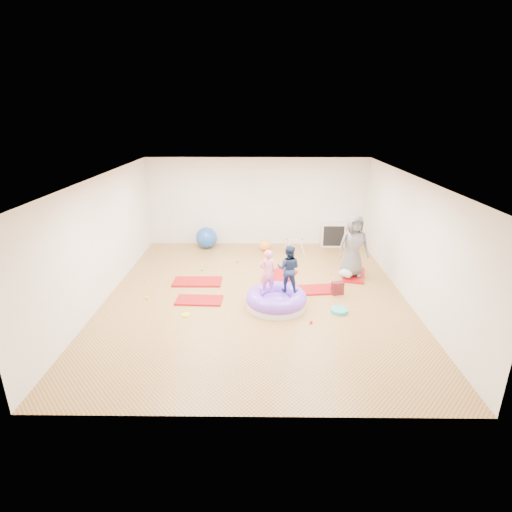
{
  "coord_description": "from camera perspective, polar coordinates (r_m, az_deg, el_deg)",
  "views": [
    {
      "loc": [
        0.1,
        -8.6,
        4.13
      ],
      "look_at": [
        0.0,
        0.3,
        0.9
      ],
      "focal_mm": 28.0,
      "sensor_mm": 36.0,
      "label": 1
    }
  ],
  "objects": [
    {
      "name": "adult_caregiver",
      "position": [
        10.62,
        13.77,
        1.42
      ],
      "size": [
        0.84,
        0.59,
        1.63
      ],
      "primitive_type": "imported",
      "rotation": [
        0.0,
        0.0,
        0.1
      ],
      "color": "#5A5A5A",
      "rests_on": "gym_mat_rear_right"
    },
    {
      "name": "yellow_toy",
      "position": [
        8.79,
        -9.98,
        -8.3
      ],
      "size": [
        0.19,
        0.19,
        0.03
      ],
      "primitive_type": "cylinder",
      "color": "yellow",
      "rests_on": "ground"
    },
    {
      "name": "cube_shelf",
      "position": [
        13.16,
        10.9,
        3.03
      ],
      "size": [
        0.76,
        0.38,
        0.76
      ],
      "color": "beige",
      "rests_on": "ground"
    },
    {
      "name": "balance_disc",
      "position": [
        8.97,
        11.81,
        -7.65
      ],
      "size": [
        0.37,
        0.37,
        0.08
      ],
      "primitive_type": "cylinder",
      "color": "#30AEAD",
      "rests_on": "ground"
    },
    {
      "name": "gym_mat_front_left",
      "position": [
        9.37,
        -8.12,
        -6.27
      ],
      "size": [
        1.08,
        0.57,
        0.04
      ],
      "primitive_type": "cube",
      "rotation": [
        0.0,
        0.0,
        -0.04
      ],
      "color": "#A21815",
      "rests_on": "ground"
    },
    {
      "name": "ball_pit_balls",
      "position": [
        9.93,
        -2.21,
        -4.43
      ],
      "size": [
        4.58,
        3.58,
        0.07
      ],
      "color": "#1F4EAC",
      "rests_on": "ground"
    },
    {
      "name": "backpack",
      "position": [
        9.76,
        11.56,
        -4.53
      ],
      "size": [
        0.3,
        0.22,
        0.31
      ],
      "primitive_type": "cube",
      "rotation": [
        0.0,
        0.0,
        0.23
      ],
      "color": "#AE2731",
      "rests_on": "ground"
    },
    {
      "name": "gym_mat_rear_right",
      "position": [
        10.99,
        13.78,
        -2.62
      ],
      "size": [
        0.81,
        1.2,
        0.05
      ],
      "primitive_type": "cube",
      "rotation": [
        0.0,
        0.0,
        1.32
      ],
      "color": "#A21815",
      "rests_on": "ground"
    },
    {
      "name": "exercise_ball_orange",
      "position": [
        12.52,
        1.32,
        1.58
      ],
      "size": [
        0.37,
        0.37,
        0.37
      ],
      "primitive_type": "sphere",
      "color": "#FF9C32",
      "rests_on": "ground"
    },
    {
      "name": "child_pink",
      "position": [
        8.66,
        1.65,
        -1.98
      ],
      "size": [
        0.43,
        0.35,
        1.01
      ],
      "primitive_type": "imported",
      "rotation": [
        0.0,
        0.0,
        3.48
      ],
      "color": "pink",
      "rests_on": "inflatable_cushion"
    },
    {
      "name": "gym_mat_mid_left",
      "position": [
        10.35,
        -8.37,
        -3.65
      ],
      "size": [
        1.23,
        0.62,
        0.05
      ],
      "primitive_type": "cube",
      "rotation": [
        0.0,
        0.0,
        0.01
      ],
      "color": "#A21815",
      "rests_on": "ground"
    },
    {
      "name": "child_navy",
      "position": [
        8.79,
        4.68,
        -1.51
      ],
      "size": [
        0.6,
        0.52,
        1.07
      ],
      "primitive_type": "imported",
      "rotation": [
        0.0,
        0.0,
        2.89
      ],
      "color": "#1B2A4A",
      "rests_on": "inflatable_cushion"
    },
    {
      "name": "gym_mat_right",
      "position": [
        9.9,
        8.29,
        -4.8
      ],
      "size": [
        1.18,
        0.69,
        0.05
      ],
      "primitive_type": "cube",
      "rotation": [
        0.0,
        0.0,
        0.12
      ],
      "color": "#A21815",
      "rests_on": "ground"
    },
    {
      "name": "inflatable_cushion",
      "position": [
        8.98,
        2.92,
        -6.28
      ],
      "size": [
        1.36,
        1.36,
        0.43
      ],
      "rotation": [
        0.0,
        0.0,
        0.06
      ],
      "color": "white",
      "rests_on": "ground"
    },
    {
      "name": "exercise_ball_blue",
      "position": [
        12.84,
        -7.07,
        2.61
      ],
      "size": [
        0.68,
        0.68,
        0.68
      ],
      "primitive_type": "sphere",
      "color": "#1F4EAC",
      "rests_on": "ground"
    },
    {
      "name": "infant",
      "position": [
        10.66,
        12.83,
        -2.43
      ],
      "size": [
        0.39,
        0.4,
        0.23
      ],
      "color": "#A8CAF0",
      "rests_on": "gym_mat_rear_right"
    },
    {
      "name": "infant_play_gym",
      "position": [
        12.26,
        5.51,
        1.76
      ],
      "size": [
        0.63,
        0.6,
        0.48
      ],
      "rotation": [
        0.0,
        0.0,
        0.25
      ],
      "color": "beige",
      "rests_on": "ground"
    },
    {
      "name": "room",
      "position": [
        9.02,
        -0.02,
        2.33
      ],
      "size": [
        7.01,
        8.01,
        2.81
      ],
      "color": "tan",
      "rests_on": "ground"
    },
    {
      "name": "gym_mat_center_back",
      "position": [
        10.5,
        3.33,
        -3.11
      ],
      "size": [
        1.05,
        1.36,
        0.05
      ],
      "primitive_type": "cube",
      "rotation": [
        0.0,
        0.0,
        1.16
      ],
      "color": "#A21815",
      "rests_on": "ground"
    }
  ]
}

